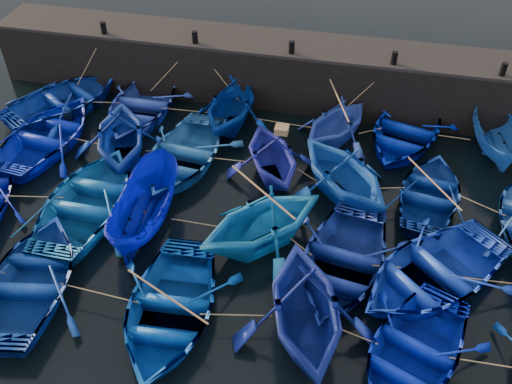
# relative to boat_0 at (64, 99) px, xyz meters

# --- Properties ---
(ground) EXTENTS (120.00, 120.00, 0.00)m
(ground) POSITION_rel_boat_0_xyz_m (9.22, -7.40, -0.55)
(ground) COLOR black
(ground) RESTS_ON ground
(quay_wall) EXTENTS (26.00, 2.50, 2.50)m
(quay_wall) POSITION_rel_boat_0_xyz_m (9.22, 3.10, 0.70)
(quay_wall) COLOR black
(quay_wall) RESTS_ON ground
(quay_top) EXTENTS (26.00, 2.50, 0.12)m
(quay_top) POSITION_rel_boat_0_xyz_m (9.22, 3.10, 2.01)
(quay_top) COLOR black
(quay_top) RESTS_ON quay_wall
(bollard_0) EXTENTS (0.24, 0.24, 0.50)m
(bollard_0) POSITION_rel_boat_0_xyz_m (1.22, 2.20, 2.32)
(bollard_0) COLOR black
(bollard_0) RESTS_ON quay_top
(bollard_1) EXTENTS (0.24, 0.24, 0.50)m
(bollard_1) POSITION_rel_boat_0_xyz_m (5.22, 2.20, 2.32)
(bollard_1) COLOR black
(bollard_1) RESTS_ON quay_top
(bollard_2) EXTENTS (0.24, 0.24, 0.50)m
(bollard_2) POSITION_rel_boat_0_xyz_m (9.22, 2.20, 2.32)
(bollard_2) COLOR black
(bollard_2) RESTS_ON quay_top
(bollard_3) EXTENTS (0.24, 0.24, 0.50)m
(bollard_3) POSITION_rel_boat_0_xyz_m (13.22, 2.20, 2.32)
(bollard_3) COLOR black
(bollard_3) RESTS_ON quay_top
(bollard_4) EXTENTS (0.24, 0.24, 0.50)m
(bollard_4) POSITION_rel_boat_0_xyz_m (17.22, 2.20, 2.32)
(bollard_4) COLOR black
(bollard_4) RESTS_ON quay_top
(boat_0) EXTENTS (6.08, 6.54, 1.10)m
(boat_0) POSITION_rel_boat_0_xyz_m (0.00, 0.00, 0.00)
(boat_0) COLOR navy
(boat_0) RESTS_ON ground
(boat_1) EXTENTS (3.80, 5.29, 1.09)m
(boat_1) POSITION_rel_boat_0_xyz_m (3.30, 0.26, -0.01)
(boat_1) COLOR #263EAD
(boat_1) RESTS_ON ground
(boat_2) EXTENTS (3.89, 4.41, 2.18)m
(boat_2) POSITION_rel_boat_0_xyz_m (7.16, 0.36, 0.54)
(boat_2) COLOR navy
(boat_2) RESTS_ON ground
(boat_3) EXTENTS (4.54, 4.73, 1.92)m
(boat_3) POSITION_rel_boat_0_xyz_m (11.40, 0.22, 0.41)
(boat_3) COLOR blue
(boat_3) RESTS_ON ground
(boat_4) EXTENTS (5.00, 6.03, 1.08)m
(boat_4) POSITION_rel_boat_0_xyz_m (14.05, 0.80, -0.01)
(boat_4) COLOR #001994
(boat_4) RESTS_ON ground
(boat_5) EXTENTS (2.10, 4.20, 1.56)m
(boat_5) POSITION_rel_boat_0_xyz_m (17.40, 0.75, 0.23)
(boat_5) COLOR blue
(boat_5) RESTS_ON ground
(boat_6) EXTENTS (4.36, 5.69, 1.10)m
(boat_6) POSITION_rel_boat_0_xyz_m (0.56, -2.48, -0.00)
(boat_6) COLOR #04179F
(boat_6) RESTS_ON ground
(boat_7) EXTENTS (5.11, 5.45, 2.30)m
(boat_7) POSITION_rel_boat_0_xyz_m (3.75, -2.65, 0.60)
(boat_7) COLOR navy
(boat_7) RESTS_ON ground
(boat_8) EXTENTS (4.14, 5.46, 1.07)m
(boat_8) POSITION_rel_boat_0_xyz_m (6.05, -2.53, -0.02)
(boat_8) COLOR blue
(boat_8) RESTS_ON ground
(boat_9) EXTENTS (4.72, 4.95, 2.03)m
(boat_9) POSITION_rel_boat_0_xyz_m (9.43, -2.46, 0.47)
(boat_9) COLOR navy
(boat_9) RESTS_ON ground
(boat_10) EXTENTS (5.72, 5.75, 2.29)m
(boat_10) POSITION_rel_boat_0_xyz_m (12.02, -3.00, 0.59)
(boat_10) COLOR #1047AC
(boat_10) RESTS_ON ground
(boat_11) EXTENTS (3.78, 4.81, 0.91)m
(boat_11) POSITION_rel_boat_0_xyz_m (15.03, -2.67, -0.10)
(boat_11) COLOR navy
(boat_11) RESTS_ON ground
(boat_14) EXTENTS (3.92, 5.48, 1.14)m
(boat_14) POSITION_rel_boat_0_xyz_m (3.80, -5.74, 0.02)
(boat_14) COLOR #105999
(boat_14) RESTS_ON ground
(boat_15) EXTENTS (1.75, 4.43, 1.70)m
(boat_15) POSITION_rel_boat_0_xyz_m (5.90, -5.93, 0.30)
(boat_15) COLOR #020BA6
(boat_15) RESTS_ON ground
(boat_16) EXTENTS (5.74, 5.73, 2.29)m
(boat_16) POSITION_rel_boat_0_xyz_m (9.80, -5.94, 0.59)
(boat_16) COLOR blue
(boat_16) RESTS_ON ground
(boat_17) EXTENTS (4.44, 5.68, 1.07)m
(boat_17) POSITION_rel_boat_0_xyz_m (12.39, -6.52, -0.02)
(boat_17) COLOR navy
(boat_17) RESTS_ON ground
(boat_18) EXTENTS (6.53, 6.61, 1.13)m
(boat_18) POSITION_rel_boat_0_xyz_m (15.02, -6.41, 0.01)
(boat_18) COLOR #1336CE
(boat_18) RESTS_ON ground
(boat_21) EXTENTS (4.44, 5.61, 1.05)m
(boat_21) POSITION_rel_boat_0_xyz_m (3.67, -9.20, -0.03)
(boat_21) COLOR navy
(boat_21) RESTS_ON ground
(boat_22) EXTENTS (4.00, 5.36, 1.06)m
(boat_22) POSITION_rel_boat_0_xyz_m (7.90, -9.35, -0.02)
(boat_22) COLOR #043E93
(boat_22) RESTS_ON ground
(boat_23) EXTENTS (5.09, 5.52, 2.41)m
(boat_23) POSITION_rel_boat_0_xyz_m (11.63, -8.97, 0.65)
(boat_23) COLOR navy
(boat_23) RESTS_ON ground
(boat_24) EXTENTS (4.86, 5.57, 0.96)m
(boat_24) POSITION_rel_boat_0_xyz_m (14.52, -9.25, -0.07)
(boat_24) COLOR #041BBD
(boat_24) RESTS_ON ground
(wooden_crate) EXTENTS (0.46, 0.45, 0.24)m
(wooden_crate) POSITION_rel_boat_0_xyz_m (9.73, -2.46, 1.60)
(wooden_crate) COLOR olive
(wooden_crate) RESTS_ON boat_9
(mooring_ropes) EXTENTS (17.88, 11.50, 2.10)m
(mooring_ropes) POSITION_rel_boat_0_xyz_m (8.99, -2.47, 0.33)
(mooring_ropes) COLOR tan
(mooring_ropes) RESTS_ON ground
(loose_oars) EXTENTS (9.39, 11.65, 1.45)m
(loose_oars) POSITION_rel_boat_0_xyz_m (11.03, -4.44, 1.02)
(loose_oars) COLOR #99724C
(loose_oars) RESTS_ON ground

